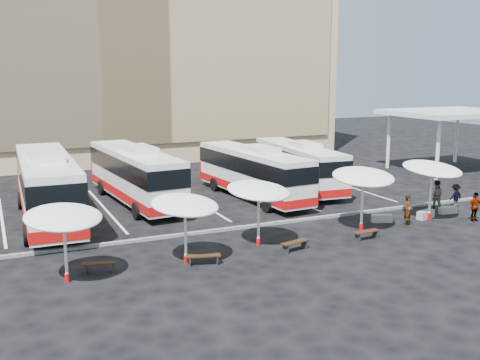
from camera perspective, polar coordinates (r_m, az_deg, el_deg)
name	(u,v)px	position (r m, az deg, el deg)	size (l,w,h in m)	color
ground	(246,231)	(30.54, 0.62, -5.19)	(120.00, 120.00, 0.00)	black
sandstone_building	(113,29)	(59.89, -12.79, 14.69)	(42.00, 18.25, 29.60)	tan
service_canopy	(450,114)	(51.73, 20.56, 6.28)	(10.00, 8.00, 5.20)	white
curb_divider	(242,227)	(30.96, 0.22, -4.82)	(34.00, 0.25, 0.15)	black
bay_lines	(196,200)	(37.71, -4.53, -2.07)	(24.15, 12.00, 0.01)	white
bus_0	(47,185)	(33.82, -19.02, -0.47)	(3.32, 13.26, 4.19)	white
bus_1	(135,173)	(37.11, -10.65, 0.68)	(3.57, 12.41, 3.88)	white
bus_2	(253,171)	(37.92, 1.28, 0.92)	(3.44, 11.72, 3.67)	white
bus_3	(298,164)	(41.19, 5.96, 1.59)	(3.28, 11.36, 3.56)	white
sunshade_0	(63,217)	(23.65, -17.50, -3.65)	(3.82, 3.85, 3.23)	white
sunshade_1	(185,205)	(24.94, -5.62, -2.57)	(4.01, 4.03, 3.17)	white
sunshade_2	(259,191)	(27.35, 1.91, -1.12)	(4.06, 4.08, 3.27)	white
sunshade_3	(363,177)	(30.72, 12.41, 0.30)	(3.86, 3.90, 3.47)	white
sunshade_4	(432,169)	(34.02, 18.93, 1.04)	(4.01, 4.04, 3.51)	white
wood_bench_0	(99,265)	(25.12, -14.12, -8.36)	(1.47, 0.74, 0.44)	black
wood_bench_1	(203,257)	(25.29, -3.75, -7.84)	(1.59, 0.80, 0.47)	black
wood_bench_2	(295,244)	(27.29, 5.63, -6.45)	(1.58, 0.74, 0.47)	black
wood_bench_3	(367,233)	(29.65, 12.75, -5.27)	(1.52, 0.54, 0.46)	black
conc_bench_0	(382,218)	(33.22, 14.21, -3.81)	(1.16, 0.39, 0.43)	gray
conc_bench_1	(426,215)	(34.73, 18.34, -3.35)	(1.28, 0.43, 0.48)	gray
conc_bench_2	(448,210)	(36.38, 20.36, -2.90)	(1.10, 0.37, 0.41)	gray
passenger_0	(408,211)	(32.72, 16.74, -2.99)	(0.63, 0.42, 1.74)	black
passenger_1	(436,195)	(36.83, 19.33, -1.48)	(0.92, 0.72, 1.90)	black
passenger_2	(475,207)	(35.02, 22.74, -2.53)	(0.99, 0.41, 1.68)	black
passenger_3	(455,196)	(37.84, 21.04, -1.54)	(1.00, 0.58, 1.55)	black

